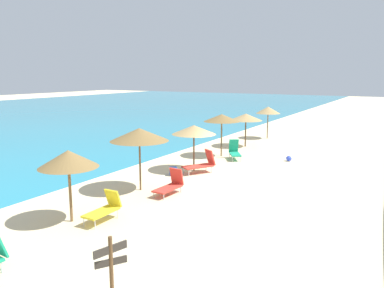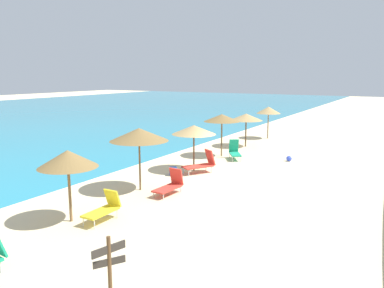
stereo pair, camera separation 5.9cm
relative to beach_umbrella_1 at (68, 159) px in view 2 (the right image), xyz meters
name	(u,v)px [view 2 (the right image)]	position (x,y,z in m)	size (l,w,h in m)	color
ground_plane	(226,177)	(8.18, -2.16, -2.23)	(160.00, 160.00, 0.00)	beige
beach_umbrella_1	(68,159)	(0.00, 0.00, 0.00)	(2.04, 2.04, 2.54)	brown
beach_umbrella_2	(139,135)	(4.21, 0.20, 0.26)	(2.56, 2.56, 2.77)	brown
beach_umbrella_3	(194,130)	(8.47, -0.11, -0.04)	(2.32, 2.32, 2.43)	brown
beach_umbrella_4	(222,118)	(12.52, 0.20, 0.18)	(2.24, 2.24, 2.64)	brown
beach_umbrella_5	(246,117)	(16.36, 0.15, -0.13)	(2.30, 2.30, 2.35)	brown
beach_umbrella_6	(268,110)	(20.53, -0.04, 0.04)	(1.92, 1.92, 2.54)	brown
lounge_chair_0	(201,164)	(8.22, -0.71, -1.73)	(1.79, 1.45, 1.19)	red
lounge_chair_2	(235,151)	(12.15, -0.86, -1.74)	(1.44, 1.21, 1.17)	#199972
lounge_chair_3	(104,208)	(0.64, -0.96, -1.77)	(1.46, 0.60, 1.02)	yellow
lounge_chair_4	(170,185)	(4.38, -1.27, -1.83)	(1.56, 0.69, 1.04)	red
wooden_signpost	(109,265)	(-3.16, -4.63, -1.24)	(0.82, 0.41, 1.64)	brown
beach_ball	(289,159)	(13.20, -3.89, -2.07)	(0.32, 0.32, 0.32)	blue
cooler_box	(173,171)	(7.12, 0.32, -2.03)	(0.54, 0.36, 0.39)	blue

